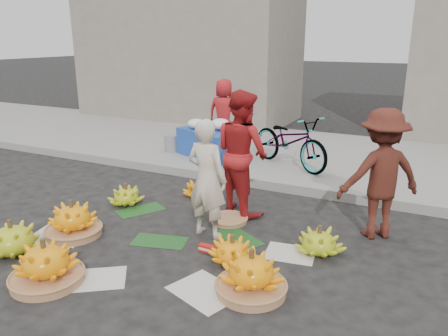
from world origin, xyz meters
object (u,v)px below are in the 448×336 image
at_px(bicycle, 290,141).
at_px(banana_bunch_4, 232,251).
at_px(vendor_cream, 207,179).
at_px(flower_table, 212,141).
at_px(banana_bunch_0, 73,220).

bearing_deg(bicycle, banana_bunch_4, -143.84).
xyz_separation_m(vendor_cream, flower_table, (-1.48, 2.94, -0.31)).
relative_size(banana_bunch_0, banana_bunch_4, 1.12).
relative_size(vendor_cream, bicycle, 0.82).
distance_m(banana_bunch_0, banana_bunch_4, 2.06).
relative_size(banana_bunch_4, flower_table, 0.42).
xyz_separation_m(banana_bunch_4, bicycle, (-0.47, 3.41, 0.45)).
height_order(vendor_cream, flower_table, vendor_cream).
relative_size(flower_table, bicycle, 0.82).
bearing_deg(bicycle, vendor_cream, -153.45).
xyz_separation_m(banana_bunch_4, vendor_cream, (-0.56, 0.48, 0.59)).
relative_size(banana_bunch_0, vendor_cream, 0.46).
height_order(banana_bunch_4, vendor_cream, vendor_cream).
height_order(banana_bunch_4, flower_table, flower_table).
relative_size(banana_bunch_4, bicycle, 0.34).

